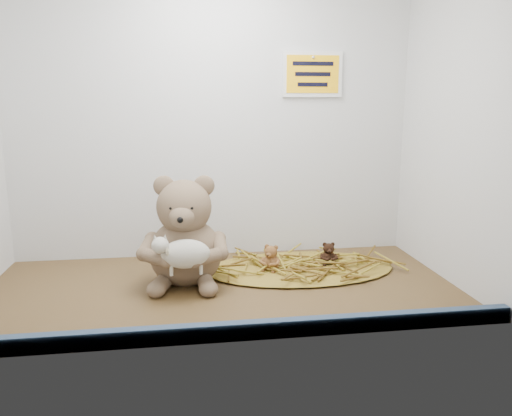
{
  "coord_description": "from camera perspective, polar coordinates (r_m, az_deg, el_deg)",
  "views": [
    {
      "loc": [
        -8.98,
        -121.25,
        46.84
      ],
      "look_at": [
        8.86,
        1.6,
        20.39
      ],
      "focal_mm": 35.0,
      "sensor_mm": 36.0,
      "label": 1
    }
  ],
  "objects": [
    {
      "name": "main_teddy",
      "position": [
        1.31,
        -8.11,
        -2.52
      ],
      "size": [
        25.59,
        26.72,
        28.55
      ],
      "primitive_type": null,
      "rotation": [
        0.0,
        0.0,
        -0.11
      ],
      "color": "#7A624B",
      "rests_on": "shelf_floor"
    },
    {
      "name": "wall_sign",
      "position": [
        1.56,
        6.46,
        14.95
      ],
      "size": [
        16.0,
        1.2,
        11.0
      ],
      "primitive_type": "cube",
      "color": "#F6AD0C",
      "rests_on": "back_wall"
    },
    {
      "name": "mini_teddy_tan",
      "position": [
        1.4,
        1.73,
        -5.57
      ],
      "size": [
        8.2,
        8.31,
        7.28
      ],
      "primitive_type": null,
      "rotation": [
        0.0,
        0.0,
        -0.53
      ],
      "color": "brown",
      "rests_on": "straw_bed"
    },
    {
      "name": "front_rail",
      "position": [
        1.03,
        -2.51,
        -13.85
      ],
      "size": [
        119.28,
        2.2,
        3.6
      ],
      "primitive_type": "cube",
      "color": "#334962",
      "rests_on": "shelf_floor"
    },
    {
      "name": "mini_teddy_brown",
      "position": [
        1.46,
        8.28,
        -5.05
      ],
      "size": [
        5.78,
        6.04,
        6.52
      ],
      "primitive_type": null,
      "rotation": [
        0.0,
        0.0,
        -0.1
      ],
      "color": "black",
      "rests_on": "straw_bed"
    },
    {
      "name": "straw_bed",
      "position": [
        1.44,
        5.05,
        -6.82
      ],
      "size": [
        53.95,
        31.33,
        1.04
      ],
      "primitive_type": "ellipsoid",
      "color": "brown",
      "rests_on": "shelf_floor"
    },
    {
      "name": "toy_lamb",
      "position": [
        1.22,
        -8.03,
        -5.22
      ],
      "size": [
        15.37,
        9.38,
        9.93
      ],
      "primitive_type": null,
      "color": "beige",
      "rests_on": "main_teddy"
    },
    {
      "name": "alcove_shell",
      "position": [
        1.31,
        -4.4,
        11.18
      ],
      "size": [
        120.4,
        60.2,
        90.4
      ],
      "color": "#3D2C15",
      "rests_on": "ground"
    }
  ]
}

